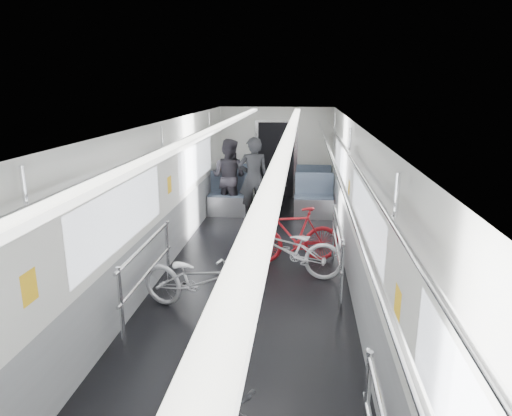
{
  "coord_description": "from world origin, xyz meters",
  "views": [
    {
      "loc": [
        0.74,
        -5.22,
        2.95
      ],
      "look_at": [
        0.0,
        1.78,
        1.05
      ],
      "focal_mm": 32.0,
      "sensor_mm": 36.0,
      "label": 1
    }
  ],
  "objects_px": {
    "person_seated": "(229,177)",
    "person_standing": "(253,178)",
    "bike_right_far": "(293,235)",
    "bike_aisle": "(274,200)",
    "bike_right_mid": "(286,249)",
    "bike_left_far": "(198,281)"
  },
  "relations": [
    {
      "from": "bike_right_far",
      "to": "person_seated",
      "type": "height_order",
      "value": "person_seated"
    },
    {
      "from": "person_seated",
      "to": "bike_right_far",
      "type": "bearing_deg",
      "value": 135.29
    },
    {
      "from": "bike_right_far",
      "to": "bike_aisle",
      "type": "distance_m",
      "value": 2.58
    },
    {
      "from": "bike_right_mid",
      "to": "bike_aisle",
      "type": "xyz_separation_m",
      "value": [
        -0.4,
        3.16,
        -0.01
      ]
    },
    {
      "from": "bike_right_mid",
      "to": "bike_right_far",
      "type": "relative_size",
      "value": 1.1
    },
    {
      "from": "bike_right_far",
      "to": "bike_aisle",
      "type": "height_order",
      "value": "bike_right_far"
    },
    {
      "from": "bike_right_mid",
      "to": "bike_right_far",
      "type": "xyz_separation_m",
      "value": [
        0.1,
        0.63,
        0.02
      ]
    },
    {
      "from": "person_seated",
      "to": "bike_right_mid",
      "type": "bearing_deg",
      "value": 129.55
    },
    {
      "from": "bike_right_mid",
      "to": "person_standing",
      "type": "height_order",
      "value": "person_standing"
    },
    {
      "from": "bike_left_far",
      "to": "bike_aisle",
      "type": "xyz_separation_m",
      "value": [
        0.7,
        4.46,
        0.0
      ]
    },
    {
      "from": "bike_left_far",
      "to": "person_standing",
      "type": "distance_m",
      "value": 4.59
    },
    {
      "from": "bike_aisle",
      "to": "person_standing",
      "type": "xyz_separation_m",
      "value": [
        -0.47,
        0.1,
        0.47
      ]
    },
    {
      "from": "bike_right_mid",
      "to": "person_seated",
      "type": "relative_size",
      "value": 1.0
    },
    {
      "from": "bike_right_mid",
      "to": "person_standing",
      "type": "bearing_deg",
      "value": -159.06
    },
    {
      "from": "bike_right_mid",
      "to": "person_standing",
      "type": "distance_m",
      "value": 3.4
    },
    {
      "from": "bike_left_far",
      "to": "person_seated",
      "type": "bearing_deg",
      "value": 23.55
    },
    {
      "from": "bike_aisle",
      "to": "bike_left_far",
      "type": "bearing_deg",
      "value": -99.44
    },
    {
      "from": "bike_right_far",
      "to": "bike_aisle",
      "type": "relative_size",
      "value": 0.93
    },
    {
      "from": "bike_left_far",
      "to": "person_standing",
      "type": "bearing_deg",
      "value": 16.21
    },
    {
      "from": "person_seated",
      "to": "person_standing",
      "type": "bearing_deg",
      "value": 171.1
    },
    {
      "from": "bike_right_far",
      "to": "person_seated",
      "type": "xyz_separation_m",
      "value": [
        -1.58,
        2.92,
        0.4
      ]
    },
    {
      "from": "bike_right_far",
      "to": "bike_aisle",
      "type": "xyz_separation_m",
      "value": [
        -0.5,
        2.53,
        -0.03
      ]
    }
  ]
}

